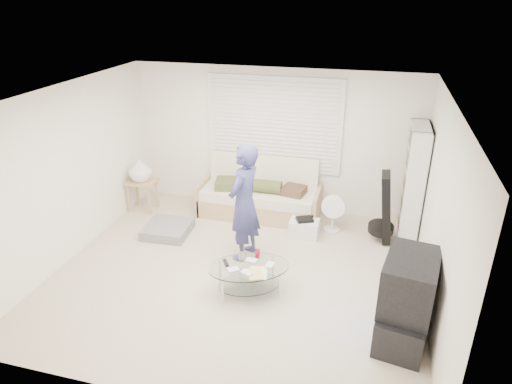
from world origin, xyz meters
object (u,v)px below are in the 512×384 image
(futon_sofa, at_px, (260,197))
(coffee_table, at_px, (249,271))
(bookshelf, at_px, (413,182))
(tv_unit, at_px, (406,300))

(futon_sofa, distance_m, coffee_table, 2.28)
(bookshelf, xyz_separation_m, coffee_table, (-2.04, -2.16, -0.59))
(futon_sofa, relative_size, coffee_table, 1.69)
(futon_sofa, height_order, bookshelf, bookshelf)
(tv_unit, distance_m, coffee_table, 1.96)
(bookshelf, relative_size, coffee_table, 1.47)
(futon_sofa, height_order, tv_unit, tv_unit)
(futon_sofa, xyz_separation_m, coffee_table, (0.43, -2.23, -0.02))
(bookshelf, height_order, coffee_table, bookshelf)
(bookshelf, bearing_deg, futon_sofa, 178.16)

